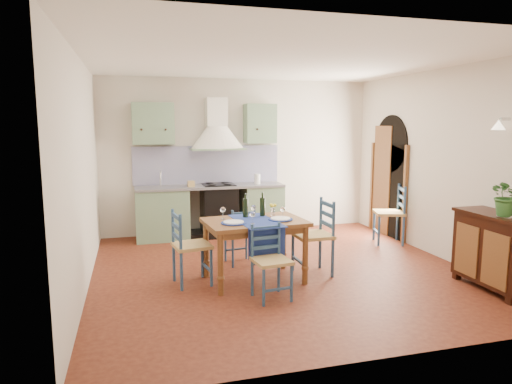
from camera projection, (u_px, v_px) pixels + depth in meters
floor at (281, 270)px, 6.26m from camera, size 5.00×5.00×0.00m
back_wall at (216, 177)px, 8.17m from camera, size 5.00×0.96×2.80m
right_wall at (431, 167)px, 6.98m from camera, size 0.26×5.00×2.80m
left_wall at (82, 174)px, 5.41m from camera, size 0.04×5.00×2.80m
ceiling at (283, 60)px, 5.85m from camera, size 5.00×5.00×0.01m
dining_table at (255, 227)px, 5.75m from camera, size 1.31×1.00×1.11m
chair_near at (271, 261)px, 5.21m from camera, size 0.44×0.44×0.85m
chair_far at (240, 235)px, 6.50m from camera, size 0.42×0.42×0.82m
chair_left at (189, 246)px, 5.65m from camera, size 0.50×0.50×0.94m
chair_right at (315, 236)px, 6.05m from camera, size 0.47×0.47×1.01m
chair_spare at (391, 213)px, 7.63m from camera, size 0.58×0.58×0.99m
sideboard at (496, 249)px, 5.47m from camera, size 0.50×1.05×0.94m
potted_plant at (510, 195)px, 5.22m from camera, size 0.54×0.50×0.50m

